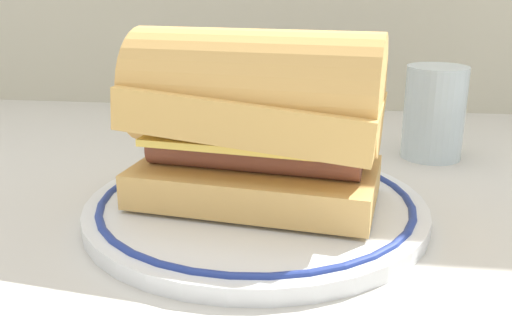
{
  "coord_description": "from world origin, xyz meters",
  "views": [
    {
      "loc": [
        0.07,
        -0.39,
        0.18
      ],
      "look_at": [
        0.02,
        0.01,
        0.04
      ],
      "focal_mm": 40.2,
      "sensor_mm": 36.0,
      "label": 1
    }
  ],
  "objects_px": {
    "plate": "(256,206)",
    "salt_shaker": "(255,96)",
    "drinking_glass": "(433,119)",
    "sausage_sandwich": "(256,116)"
  },
  "relations": [
    {
      "from": "plate",
      "to": "sausage_sandwich",
      "type": "bearing_deg",
      "value": 161.57
    },
    {
      "from": "salt_shaker",
      "to": "drinking_glass",
      "type": "bearing_deg",
      "value": -27.68
    },
    {
      "from": "sausage_sandwich",
      "to": "drinking_glass",
      "type": "relative_size",
      "value": 2.09
    },
    {
      "from": "drinking_glass",
      "to": "salt_shaker",
      "type": "height_order",
      "value": "drinking_glass"
    },
    {
      "from": "drinking_glass",
      "to": "salt_shaker",
      "type": "relative_size",
      "value": 1.23
    },
    {
      "from": "plate",
      "to": "salt_shaker",
      "type": "distance_m",
      "value": 0.28
    },
    {
      "from": "sausage_sandwich",
      "to": "drinking_glass",
      "type": "xyz_separation_m",
      "value": [
        0.16,
        0.17,
        -0.04
      ]
    },
    {
      "from": "sausage_sandwich",
      "to": "salt_shaker",
      "type": "height_order",
      "value": "sausage_sandwich"
    },
    {
      "from": "sausage_sandwich",
      "to": "salt_shaker",
      "type": "bearing_deg",
      "value": 105.91
    },
    {
      "from": "plate",
      "to": "salt_shaker",
      "type": "height_order",
      "value": "salt_shaker"
    }
  ]
}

